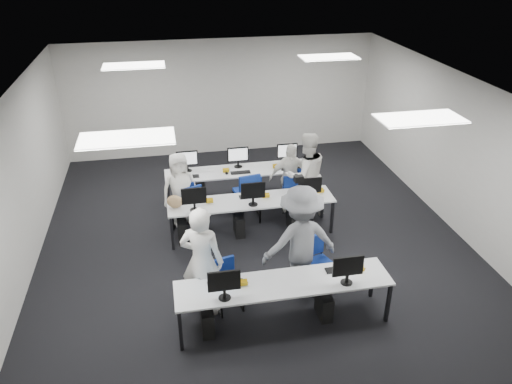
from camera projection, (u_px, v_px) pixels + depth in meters
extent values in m
plane|color=black|center=(253.00, 238.00, 9.74)|extent=(9.00, 9.00, 0.00)
plane|color=white|center=(253.00, 87.00, 8.36)|extent=(9.00, 9.00, 0.00)
cube|color=beige|center=(221.00, 97.00, 12.97)|extent=(8.00, 0.02, 3.00)
cube|color=beige|center=(335.00, 347.00, 5.12)|extent=(8.00, 0.02, 3.00)
cube|color=beige|center=(19.00, 187.00, 8.36)|extent=(0.02, 9.00, 3.00)
cube|color=beige|center=(454.00, 152.00, 9.73)|extent=(0.02, 9.00, 3.00)
cube|color=white|center=(127.00, 138.00, 6.28)|extent=(1.20, 0.60, 0.02)
cube|color=white|center=(420.00, 118.00, 6.96)|extent=(1.20, 0.60, 0.02)
cube|color=white|center=(134.00, 66.00, 9.77)|extent=(1.20, 0.60, 0.02)
cube|color=white|center=(329.00, 57.00, 10.45)|extent=(1.20, 0.60, 0.02)
cube|color=#B6B8BB|center=(284.00, 283.00, 7.31)|extent=(3.20, 0.70, 0.03)
cube|color=black|center=(181.00, 331.00, 6.96)|extent=(0.05, 0.05, 0.70)
cube|color=black|center=(178.00, 303.00, 7.48)|extent=(0.05, 0.05, 0.70)
cube|color=black|center=(388.00, 303.00, 7.48)|extent=(0.05, 0.05, 0.70)
cube|color=black|center=(372.00, 279.00, 8.01)|extent=(0.05, 0.05, 0.70)
cube|color=#B6B8BB|center=(251.00, 201.00, 9.58)|extent=(3.20, 0.70, 0.03)
cube|color=black|center=(172.00, 233.00, 9.22)|extent=(0.05, 0.05, 0.70)
cube|color=black|center=(171.00, 217.00, 9.75)|extent=(0.05, 0.05, 0.70)
cube|color=black|center=(332.00, 217.00, 9.75)|extent=(0.05, 0.05, 0.70)
cube|color=black|center=(323.00, 203.00, 10.27)|extent=(0.05, 0.05, 0.70)
cube|color=#B6B8BB|center=(239.00, 171.00, 10.80)|extent=(3.20, 0.70, 0.03)
cube|color=black|center=(169.00, 199.00, 10.44)|extent=(0.05, 0.05, 0.70)
cube|color=black|center=(168.00, 186.00, 10.97)|extent=(0.05, 0.05, 0.70)
cube|color=black|center=(311.00, 186.00, 10.97)|extent=(0.05, 0.05, 0.70)
cube|color=black|center=(304.00, 174.00, 11.50)|extent=(0.05, 0.05, 0.70)
cube|color=#0B4D9B|center=(224.00, 281.00, 6.86)|extent=(0.46, 0.04, 0.32)
cube|color=black|center=(222.00, 284.00, 7.27)|extent=(0.42, 0.14, 0.02)
ellipsoid|color=black|center=(242.00, 281.00, 7.32)|extent=(0.07, 0.10, 0.04)
cube|color=black|center=(207.00, 320.00, 7.35)|extent=(0.18, 0.40, 0.42)
cube|color=white|center=(348.00, 266.00, 7.17)|extent=(0.46, 0.04, 0.32)
cube|color=black|center=(339.00, 269.00, 7.58)|extent=(0.42, 0.14, 0.02)
ellipsoid|color=black|center=(358.00, 267.00, 7.63)|extent=(0.07, 0.10, 0.04)
cube|color=black|center=(324.00, 305.00, 7.66)|extent=(0.18, 0.40, 0.42)
cube|color=white|center=(194.00, 196.00, 9.09)|extent=(0.46, 0.04, 0.32)
cube|color=black|center=(193.00, 202.00, 9.50)|extent=(0.42, 0.14, 0.02)
ellipsoid|color=black|center=(209.00, 200.00, 9.55)|extent=(0.07, 0.10, 0.04)
cube|color=black|center=(183.00, 230.00, 9.58)|extent=(0.18, 0.40, 0.42)
cube|color=white|center=(253.00, 191.00, 9.28)|extent=(0.46, 0.04, 0.32)
cube|color=black|center=(250.00, 196.00, 9.69)|extent=(0.42, 0.14, 0.02)
ellipsoid|color=black|center=(265.00, 195.00, 9.74)|extent=(0.07, 0.10, 0.04)
cube|color=black|center=(239.00, 225.00, 9.77)|extent=(0.18, 0.40, 0.42)
cube|color=white|center=(310.00, 185.00, 9.47)|extent=(0.46, 0.04, 0.32)
cube|color=black|center=(305.00, 191.00, 9.88)|extent=(0.42, 0.14, 0.02)
ellipsoid|color=black|center=(319.00, 190.00, 9.93)|extent=(0.07, 0.10, 0.04)
cube|color=black|center=(293.00, 219.00, 9.96)|extent=(0.18, 0.40, 0.42)
cube|color=white|center=(187.00, 158.00, 10.63)|extent=(0.46, 0.04, 0.32)
cube|color=black|center=(189.00, 177.00, 10.48)|extent=(0.42, 0.14, 0.02)
ellipsoid|color=black|center=(175.00, 178.00, 10.43)|extent=(0.07, 0.10, 0.04)
cube|color=black|center=(201.00, 195.00, 10.89)|extent=(0.18, 0.40, 0.42)
cube|color=white|center=(238.00, 154.00, 10.81)|extent=(0.46, 0.04, 0.32)
cube|color=black|center=(241.00, 172.00, 10.67)|extent=(0.42, 0.14, 0.02)
ellipsoid|color=black|center=(227.00, 173.00, 10.61)|extent=(0.07, 0.10, 0.04)
cube|color=black|center=(251.00, 191.00, 11.08)|extent=(0.18, 0.40, 0.42)
cube|color=white|center=(287.00, 150.00, 11.00)|extent=(0.46, 0.04, 0.32)
cube|color=black|center=(290.00, 168.00, 10.86)|extent=(0.42, 0.14, 0.02)
ellipsoid|color=black|center=(277.00, 169.00, 10.80)|extent=(0.07, 0.10, 0.04)
cube|color=black|center=(299.00, 186.00, 11.26)|extent=(0.18, 0.40, 0.42)
cube|color=navy|center=(227.00, 286.00, 7.75)|extent=(0.48, 0.47, 0.05)
cube|color=navy|center=(223.00, 267.00, 7.78)|extent=(0.38, 0.14, 0.33)
cube|color=navy|center=(319.00, 265.00, 8.14)|extent=(0.56, 0.55, 0.06)
cube|color=navy|center=(312.00, 245.00, 8.18)|extent=(0.42, 0.19, 0.37)
cube|color=navy|center=(184.00, 205.00, 9.98)|extent=(0.50, 0.49, 0.06)
cube|color=navy|center=(184.00, 190.00, 10.04)|extent=(0.41, 0.13, 0.35)
cube|color=navy|center=(252.00, 199.00, 10.23)|extent=(0.51, 0.50, 0.06)
cube|color=navy|center=(252.00, 184.00, 10.29)|extent=(0.40, 0.15, 0.34)
cube|color=navy|center=(297.00, 193.00, 10.41)|extent=(0.53, 0.52, 0.06)
cube|color=navy|center=(297.00, 177.00, 10.47)|extent=(0.43, 0.14, 0.37)
cube|color=navy|center=(189.00, 201.00, 10.15)|extent=(0.53, 0.52, 0.06)
cube|color=navy|center=(192.00, 194.00, 9.90)|extent=(0.39, 0.19, 0.34)
cube|color=navy|center=(246.00, 192.00, 10.40)|extent=(0.54, 0.52, 0.06)
cube|color=navy|center=(250.00, 184.00, 10.09)|extent=(0.45, 0.12, 0.39)
cube|color=navy|center=(292.00, 191.00, 10.57)|extent=(0.50, 0.49, 0.06)
cube|color=navy|center=(293.00, 184.00, 10.29)|extent=(0.40, 0.14, 0.34)
ellipsoid|color=#AA8158|center=(175.00, 202.00, 9.27)|extent=(0.35, 0.28, 0.25)
imported|color=white|center=(202.00, 261.00, 7.46)|extent=(0.79, 0.66, 1.84)
imported|color=white|center=(306.00, 175.00, 10.18)|extent=(0.96, 0.79, 1.81)
imported|color=white|center=(180.00, 189.00, 9.95)|extent=(0.83, 0.64, 1.51)
imported|color=white|center=(290.00, 177.00, 10.44)|extent=(0.88, 0.38, 1.49)
imported|color=slate|center=(300.00, 241.00, 7.89)|extent=(1.29, 0.82, 1.90)
cube|color=black|center=(299.00, 179.00, 7.58)|extent=(0.16, 0.19, 0.10)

